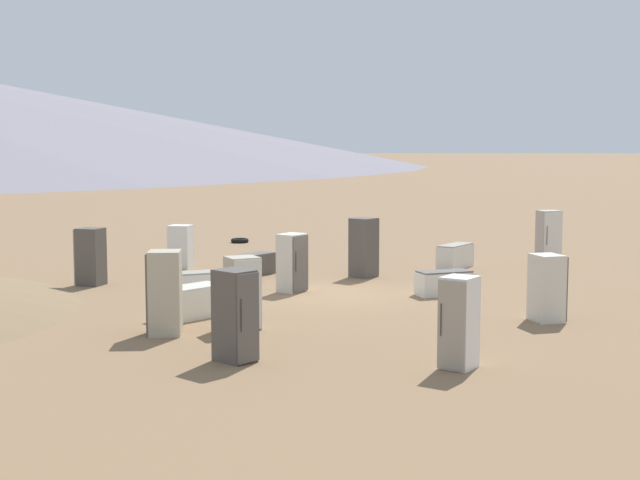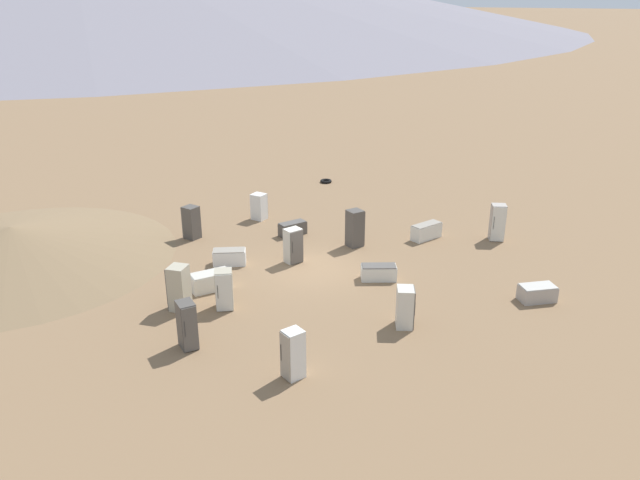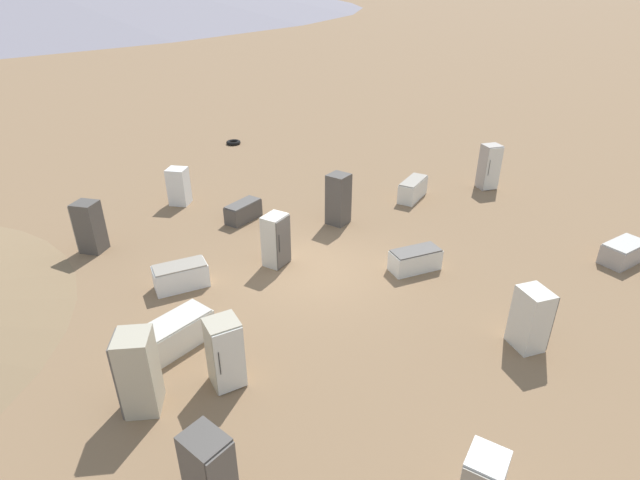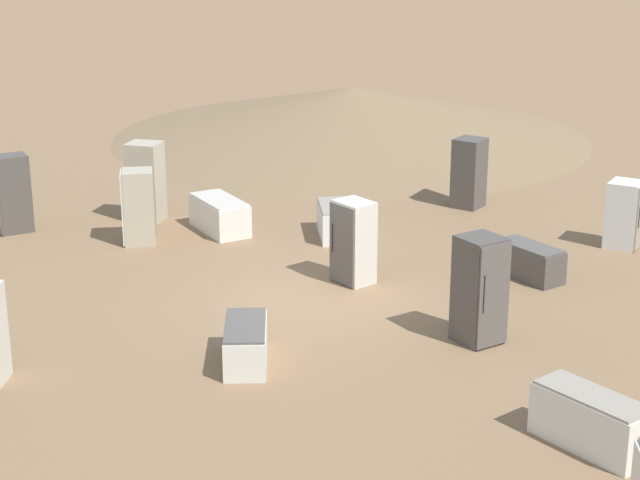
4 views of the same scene
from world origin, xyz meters
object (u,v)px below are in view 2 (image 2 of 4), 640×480
Objects in this scene: discarded_fridge_3 at (191,222)px; discarded_fridge_4 at (379,272)px; discarded_fridge_15 at (224,289)px; scrap_tire at (326,181)px; discarded_fridge_12 at (179,288)px; discarded_fridge_2 at (211,281)px; discarded_fridge_14 at (229,257)px; discarded_fridge_6 at (293,354)px; discarded_fridge_9 at (497,222)px; discarded_fridge_10 at (426,231)px; discarded_fridge_5 at (187,325)px; discarded_fridge_8 at (259,206)px; discarded_fridge_7 at (355,228)px; discarded_fridge_13 at (405,307)px; discarded_fridge_1 at (537,293)px; discarded_fridge_0 at (293,229)px; discarded_fridge_11 at (293,246)px.

discarded_fridge_3 reaches higher than discarded_fridge_4.
discarded_fridge_3 is 1.04× the size of discarded_fridge_15.
discarded_fridge_12 is at bearing -83.87° from scrap_tire.
discarded_fridge_2 is 6.13m from discarded_fridge_3.
discarded_fridge_6 is at bearing 15.61° from discarded_fridge_14.
discarded_fridge_10 is at bearing 2.00° from discarded_fridge_9.
discarded_fridge_5 is 13.27m from discarded_fridge_8.
discarded_fridge_3 is at bearing -12.17° from discarded_fridge_6.
discarded_fridge_7 is 1.14× the size of discarded_fridge_15.
discarded_fridge_13 is 0.96× the size of discarded_fridge_14.
discarded_fridge_10 is at bearing -89.13° from discarded_fridge_2.
discarded_fridge_4 is 1.06× the size of discarded_fridge_13.
discarded_fridge_0 is at bearing 42.94° from discarded_fridge_1.
discarded_fridge_1 is at bearing 175.54° from discarded_fridge_15.
discarded_fridge_3 is 4.23m from discarded_fridge_8.
discarded_fridge_15 is (-8.35, -11.81, -0.12)m from discarded_fridge_9.
discarded_fridge_3 reaches higher than discarded_fridge_11.
discarded_fridge_13 is 7.00m from discarded_fridge_15.
discarded_fridge_10 is at bearing 72.34° from discarded_fridge_7.
scrap_tire is at bearing -168.42° from discarded_fridge_13.
discarded_fridge_0 is at bearing -11.70° from discarded_fridge_12.
discarded_fridge_2 is 1.11× the size of discarded_fridge_14.
discarded_fridge_7 is at bearing 39.11° from discarded_fridge_1.
discarded_fridge_3 is 4.03m from discarded_fridge_14.
discarded_fridge_11 reaches higher than discarded_fridge_14.
discarded_fridge_3 is 11.78m from discarded_fridge_10.
discarded_fridge_11 is at bearing -78.99° from discarded_fridge_2.
discarded_fridge_4 is at bearing -164.75° from discarded_fridge_15.
discarded_fridge_3 is at bearing -108.62° from discarded_fridge_5.
discarded_fridge_12 is (-0.35, -8.96, 0.57)m from discarded_fridge_0.
discarded_fridge_0 is 0.92× the size of discarded_fridge_4.
scrap_tire is (-2.31, 9.27, -0.25)m from discarded_fridge_0.
discarded_fridge_14 is 4.27m from discarded_fridge_15.
discarded_fridge_4 is 0.95× the size of discarded_fridge_5.
discarded_fridge_12 is at bearing -80.00° from discarded_fridge_7.
discarded_fridge_9 reaches higher than discarded_fridge_3.
discarded_fridge_6 reaches higher than discarded_fridge_11.
discarded_fridge_1 is 10.97m from discarded_fridge_6.
discarded_fridge_13 is at bearing -87.31° from discarded_fridge_6.
discarded_fridge_12 reaches higher than discarded_fridge_4.
discarded_fridge_13 is (2.25, 4.65, -0.07)m from discarded_fridge_6.
discarded_fridge_4 is at bearing 2.36° from discarded_fridge_0.
scrap_tire is at bearing 154.57° from discarded_fridge_7.
discarded_fridge_15 is at bearing -135.23° from discarded_fridge_5.
discarded_fridge_14 reaches higher than scrap_tire.
discarded_fridge_1 is 1.00× the size of discarded_fridge_15.
scrap_tire is (-1.39, 13.77, -0.27)m from discarded_fridge_14.
discarded_fridge_12 reaches higher than discarded_fridge_8.
discarded_fridge_7 is 1.13× the size of discarded_fridge_11.
discarded_fridge_6 reaches higher than discarded_fridge_3.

